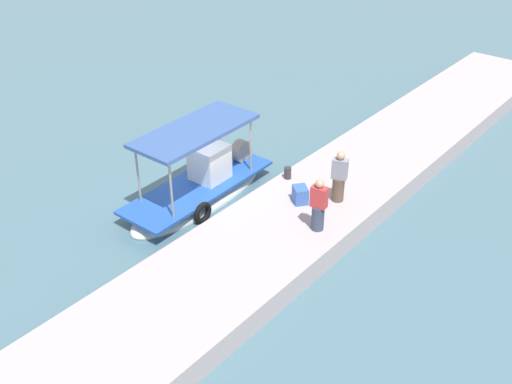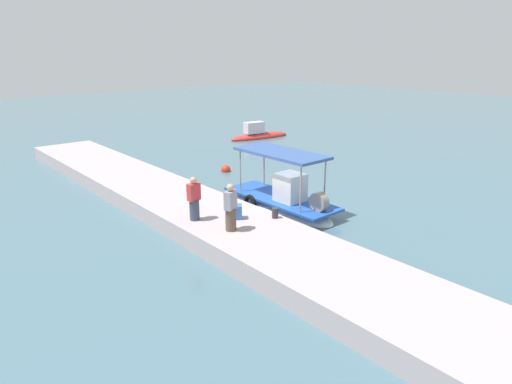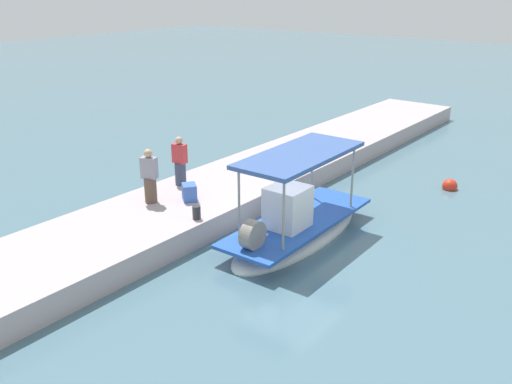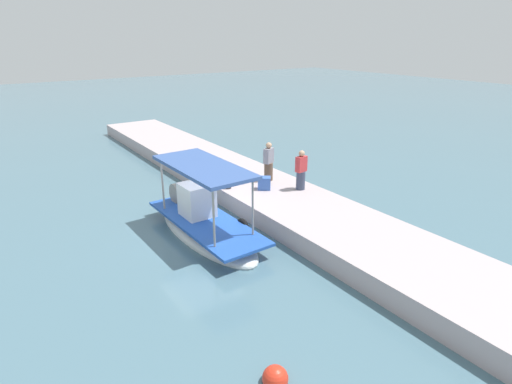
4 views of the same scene
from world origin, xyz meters
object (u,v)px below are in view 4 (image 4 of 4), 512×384
object	(u,v)px
main_fishing_boat	(205,223)
mooring_bollard	(228,184)
fisherman_near_bollard	(269,163)
marker_buoy	(275,378)
cargo_crate	(264,183)
fisherman_by_crate	(301,172)

from	to	relation	value
main_fishing_boat	mooring_bollard	distance (m)	2.95
fisherman_near_bollard	marker_buoy	size ratio (longest dim) A/B	3.11
main_fishing_boat	marker_buoy	xyz separation A→B (m)	(-6.96, 2.08, -0.31)
mooring_bollard	cargo_crate	distance (m)	1.51
marker_buoy	mooring_bollard	bearing A→B (deg)	-25.56
fisherman_near_bollard	fisherman_by_crate	xyz separation A→B (m)	(-1.70, -0.41, -0.02)
main_fishing_boat	fisherman_near_bollard	distance (m)	4.70
fisherman_by_crate	fisherman_near_bollard	bearing A→B (deg)	13.49
fisherman_by_crate	mooring_bollard	distance (m)	3.07
main_fishing_boat	fisherman_by_crate	size ratio (longest dim) A/B	3.56
main_fishing_boat	marker_buoy	distance (m)	7.27
mooring_bollard	fisherman_near_bollard	bearing A→B (deg)	-92.50
fisherman_near_bollard	marker_buoy	distance (m)	10.90
mooring_bollard	cargo_crate	xyz separation A→B (m)	(-0.93, -1.19, 0.07)
fisherman_near_bollard	mooring_bollard	distance (m)	2.11
fisherman_near_bollard	cargo_crate	xyz separation A→B (m)	(-0.84, 0.83, -0.51)
cargo_crate	marker_buoy	xyz separation A→B (m)	(-7.96, 5.44, -0.87)
cargo_crate	fisherman_near_bollard	bearing A→B (deg)	-44.69
fisherman_near_bollard	mooring_bollard	size ratio (longest dim) A/B	4.31
main_fishing_boat	marker_buoy	world-z (taller)	main_fishing_boat
mooring_bollard	main_fishing_boat	bearing A→B (deg)	131.70
marker_buoy	main_fishing_boat	bearing A→B (deg)	-16.67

